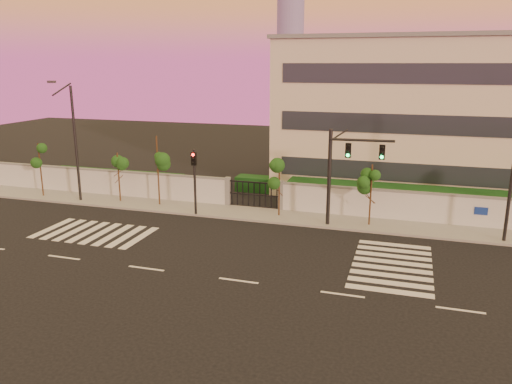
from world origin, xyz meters
TOP-DOWN VIEW (x-y plane):
  - ground at (0.00, 0.00)m, footprint 120.00×120.00m
  - sidewalk at (0.00, 10.50)m, footprint 60.00×3.00m
  - perimeter_wall at (0.10, 12.00)m, footprint 60.00×0.36m
  - hedge_row at (1.17, 14.74)m, footprint 41.00×4.25m
  - institutional_building at (9.00, 21.99)m, footprint 24.40×12.40m
  - road_markings at (-1.58, 3.76)m, footprint 57.00×7.62m
  - street_tree_a at (-19.70, 10.12)m, footprint 1.34×1.06m
  - street_tree_b at (-13.08, 10.56)m, footprint 1.39×1.11m
  - street_tree_c at (-9.79, 10.56)m, footprint 1.36×1.08m
  - street_tree_d at (-0.74, 10.53)m, footprint 1.34×1.07m
  - street_tree_e at (5.31, 10.30)m, footprint 1.38×1.10m
  - traffic_signal_main at (3.51, 9.58)m, footprint 3.97×0.48m
  - traffic_signal_secondary at (-6.29, 9.10)m, footprint 0.36×0.35m
  - streetlight_west at (-16.13, 9.69)m, footprint 0.54×2.18m

SIDE VIEW (x-z plane):
  - ground at x=0.00m, z-range 0.00..0.00m
  - road_markings at x=-1.58m, z-range 0.00..0.02m
  - sidewalk at x=0.00m, z-range 0.00..0.15m
  - hedge_row at x=1.17m, z-range -0.08..1.72m
  - perimeter_wall at x=0.10m, z-range -0.03..2.17m
  - street_tree_b at x=-13.08m, z-range 0.90..4.72m
  - street_tree_d at x=-0.74m, z-range 0.94..4.93m
  - traffic_signal_secondary at x=-6.29m, z-range 0.62..5.26m
  - street_tree_e at x=5.31m, z-range 0.96..5.04m
  - street_tree_a at x=-19.70m, z-range 1.01..5.28m
  - street_tree_c at x=-9.79m, z-range 1.22..6.41m
  - traffic_signal_main at x=3.51m, z-range 0.83..7.10m
  - streetlight_west at x=-16.13m, z-range 0.37..9.41m
  - institutional_building at x=9.00m, z-range 0.03..12.28m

